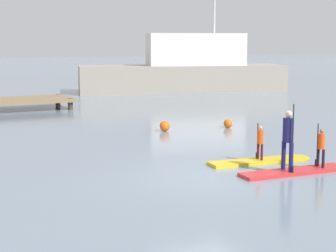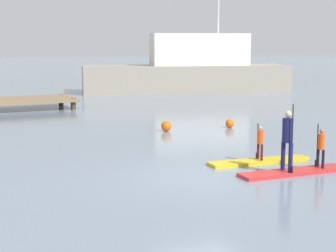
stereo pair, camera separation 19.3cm
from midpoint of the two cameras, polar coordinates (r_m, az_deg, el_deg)
The scene contains 9 objects.
ground_plane at distance 15.31m, azimuth 4.03°, elevation -5.26°, with size 240.00×240.00×0.00m, color gray.
paddleboard_near at distance 17.25m, azimuth 9.75°, elevation -3.60°, with size 3.36×0.98×0.10m.
paddler_child_solo at distance 17.14m, azimuth 9.79°, elevation -1.52°, with size 0.20×0.38×1.10m.
paddleboard_far at distance 16.10m, azimuth 13.38°, elevation -4.60°, with size 3.52×0.89×0.10m.
paddler_adult at distance 15.70m, azimuth 12.57°, elevation -1.07°, with size 0.32×0.53×1.91m.
paddler_child_front at distance 16.47m, azimuth 15.80°, elevation -1.98°, with size 0.21×0.39×1.25m.
fishing_boat_white_large at distance 41.13m, azimuth 2.35°, elevation 5.75°, with size 15.57×7.99×13.91m.
mooring_buoy_mid at distance 22.91m, azimuth 0.06°, elevation -0.01°, with size 0.44×0.44×0.44m, color orange.
mooring_buoy_far at distance 23.99m, azimuth 6.61°, elevation 0.26°, with size 0.38×0.38×0.38m, color orange.
Camera 2 is at (-7.49, -12.82, 3.69)m, focal length 59.10 mm.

